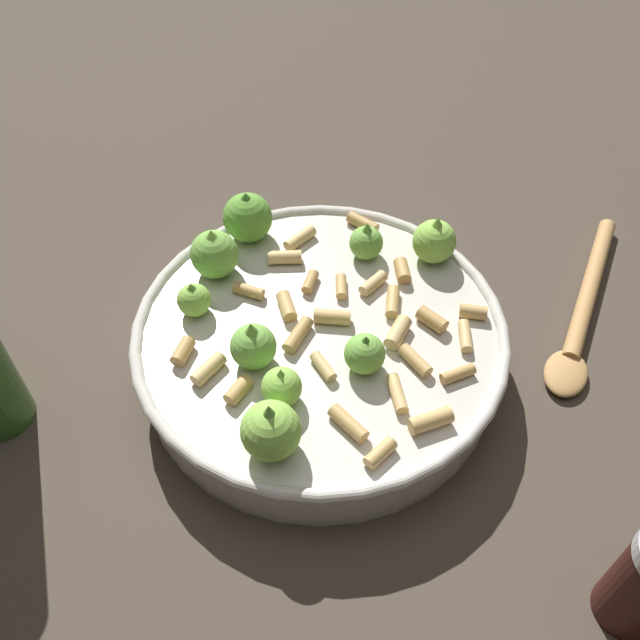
# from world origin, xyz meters

# --- Properties ---
(ground_plane) EXTENTS (2.40, 2.40, 0.00)m
(ground_plane) POSITION_xyz_m (0.00, 0.00, 0.00)
(ground_plane) COLOR #42382D
(cooking_pan) EXTENTS (0.31, 0.31, 0.10)m
(cooking_pan) POSITION_xyz_m (0.00, -0.00, 0.03)
(cooking_pan) COLOR beige
(cooking_pan) RESTS_ON ground
(wooden_spoon) EXTENTS (0.21, 0.14, 0.02)m
(wooden_spoon) POSITION_xyz_m (-0.23, 0.09, 0.01)
(wooden_spoon) COLOR #B2844C
(wooden_spoon) RESTS_ON ground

